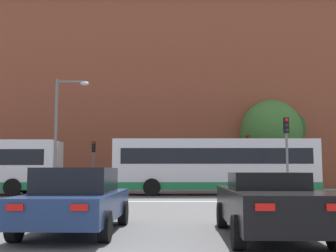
{
  "coord_description": "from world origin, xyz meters",
  "views": [
    {
      "loc": [
        0.06,
        -3.15,
        1.45
      ],
      "look_at": [
        0.09,
        19.68,
        3.87
      ],
      "focal_mm": 45.0,
      "sensor_mm": 36.0,
      "label": 1
    }
  ],
  "objects_px": {
    "bus_crossing_lead": "(214,165)",
    "traffic_light_far_right": "(248,153)",
    "traffic_light_near_right": "(286,144)",
    "car_roadster_right": "(268,204)",
    "pedestrian_waiting": "(226,176)",
    "traffic_light_far_left": "(93,157)",
    "street_lamp_junction": "(61,124)",
    "car_saloon_left": "(76,200)"
  },
  "relations": [
    {
      "from": "car_roadster_right",
      "to": "bus_crossing_lead",
      "type": "distance_m",
      "value": 16.03
    },
    {
      "from": "car_roadster_right",
      "to": "traffic_light_far_left",
      "type": "height_order",
      "value": "traffic_light_far_left"
    },
    {
      "from": "traffic_light_near_right",
      "to": "pedestrian_waiting",
      "type": "height_order",
      "value": "traffic_light_near_right"
    },
    {
      "from": "car_roadster_right",
      "to": "bus_crossing_lead",
      "type": "xyz_separation_m",
      "value": [
        0.59,
        15.98,
        1.04
      ]
    },
    {
      "from": "bus_crossing_lead",
      "to": "traffic_light_near_right",
      "type": "xyz_separation_m",
      "value": [
        3.22,
        -4.05,
        1.02
      ]
    },
    {
      "from": "traffic_light_far_left",
      "to": "pedestrian_waiting",
      "type": "distance_m",
      "value": 10.29
    },
    {
      "from": "traffic_light_far_left",
      "to": "traffic_light_near_right",
      "type": "xyz_separation_m",
      "value": [
        11.63,
        -10.39,
        0.32
      ]
    },
    {
      "from": "car_roadster_right",
      "to": "street_lamp_junction",
      "type": "xyz_separation_m",
      "value": [
        -8.06,
        13.7,
        3.29
      ]
    },
    {
      "from": "car_saloon_left",
      "to": "traffic_light_far_right",
      "type": "distance_m",
      "value": 23.33
    },
    {
      "from": "traffic_light_far_right",
      "to": "traffic_light_near_right",
      "type": "relative_size",
      "value": 0.99
    },
    {
      "from": "traffic_light_far_left",
      "to": "pedestrian_waiting",
      "type": "xyz_separation_m",
      "value": [
        10.12,
        1.16,
        -1.41
      ]
    },
    {
      "from": "bus_crossing_lead",
      "to": "traffic_light_far_right",
      "type": "xyz_separation_m",
      "value": [
        3.28,
        6.49,
        0.99
      ]
    },
    {
      "from": "car_saloon_left",
      "to": "pedestrian_waiting",
      "type": "height_order",
      "value": "pedestrian_waiting"
    },
    {
      "from": "car_roadster_right",
      "to": "traffic_light_near_right",
      "type": "height_order",
      "value": "traffic_light_near_right"
    },
    {
      "from": "street_lamp_junction",
      "to": "traffic_light_far_left",
      "type": "bearing_deg",
      "value": 88.37
    },
    {
      "from": "traffic_light_far_left",
      "to": "traffic_light_near_right",
      "type": "bearing_deg",
      "value": -41.79
    },
    {
      "from": "car_roadster_right",
      "to": "traffic_light_near_right",
      "type": "distance_m",
      "value": 12.7
    },
    {
      "from": "traffic_light_far_right",
      "to": "pedestrian_waiting",
      "type": "bearing_deg",
      "value": 146.71
    },
    {
      "from": "car_roadster_right",
      "to": "pedestrian_waiting",
      "type": "distance_m",
      "value": 23.61
    },
    {
      "from": "traffic_light_far_left",
      "to": "traffic_light_far_right",
      "type": "relative_size",
      "value": 0.89
    },
    {
      "from": "pedestrian_waiting",
      "to": "traffic_light_far_right",
      "type": "bearing_deg",
      "value": -138.81
    },
    {
      "from": "traffic_light_far_right",
      "to": "pedestrian_waiting",
      "type": "height_order",
      "value": "traffic_light_far_right"
    },
    {
      "from": "car_saloon_left",
      "to": "bus_crossing_lead",
      "type": "xyz_separation_m",
      "value": [
        4.96,
        15.26,
        1.0
      ]
    },
    {
      "from": "traffic_light_far_right",
      "to": "traffic_light_far_left",
      "type": "bearing_deg",
      "value": -179.32
    },
    {
      "from": "street_lamp_junction",
      "to": "pedestrian_waiting",
      "type": "bearing_deg",
      "value": 43.36
    },
    {
      "from": "car_saloon_left",
      "to": "traffic_light_near_right",
      "type": "bearing_deg",
      "value": 55.33
    },
    {
      "from": "car_saloon_left",
      "to": "traffic_light_far_left",
      "type": "bearing_deg",
      "value": 100.52
    },
    {
      "from": "traffic_light_near_right",
      "to": "traffic_light_far_right",
      "type": "bearing_deg",
      "value": 89.7
    },
    {
      "from": "car_roadster_right",
      "to": "street_lamp_junction",
      "type": "height_order",
      "value": "street_lamp_junction"
    },
    {
      "from": "bus_crossing_lead",
      "to": "pedestrian_waiting",
      "type": "height_order",
      "value": "bus_crossing_lead"
    },
    {
      "from": "traffic_light_near_right",
      "to": "traffic_light_far_left",
      "type": "bearing_deg",
      "value": 138.21
    },
    {
      "from": "car_saloon_left",
      "to": "traffic_light_far_left",
      "type": "distance_m",
      "value": 21.94
    },
    {
      "from": "traffic_light_far_left",
      "to": "traffic_light_far_right",
      "type": "bearing_deg",
      "value": 0.68
    },
    {
      "from": "traffic_light_near_right",
      "to": "pedestrian_waiting",
      "type": "bearing_deg",
      "value": 97.43
    },
    {
      "from": "pedestrian_waiting",
      "to": "car_saloon_left",
      "type": "bearing_deg",
      "value": 148.14
    },
    {
      "from": "traffic_light_far_right",
      "to": "street_lamp_junction",
      "type": "xyz_separation_m",
      "value": [
        -11.93,
        -8.77,
        1.25
      ]
    },
    {
      "from": "car_saloon_left",
      "to": "bus_crossing_lead",
      "type": "distance_m",
      "value": 16.07
    },
    {
      "from": "bus_crossing_lead",
      "to": "traffic_light_far_right",
      "type": "bearing_deg",
      "value": -26.8
    },
    {
      "from": "bus_crossing_lead",
      "to": "street_lamp_junction",
      "type": "distance_m",
      "value": 9.23
    },
    {
      "from": "traffic_light_near_right",
      "to": "street_lamp_junction",
      "type": "height_order",
      "value": "street_lamp_junction"
    },
    {
      "from": "traffic_light_far_right",
      "to": "traffic_light_near_right",
      "type": "distance_m",
      "value": 10.53
    },
    {
      "from": "traffic_light_far_right",
      "to": "pedestrian_waiting",
      "type": "distance_m",
      "value": 2.52
    }
  ]
}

